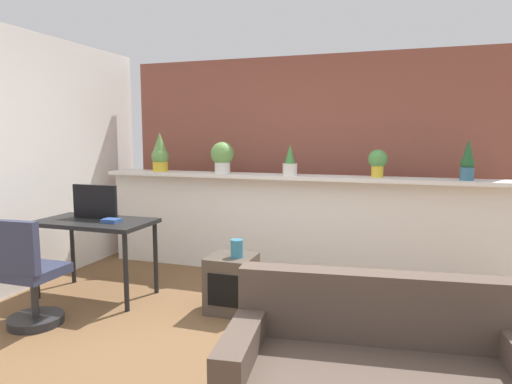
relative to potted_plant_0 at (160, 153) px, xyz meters
name	(u,v)px	position (x,y,z in m)	size (l,w,h in m)	color
ground_plane	(229,356)	(1.66, -1.96, -1.34)	(12.00, 12.00, 0.00)	brown
divider_wall	(295,227)	(1.66, 0.04, -0.80)	(4.55, 0.16, 1.09)	white
plant_shelf	(295,177)	(1.66, 0.00, -0.24)	(4.55, 0.37, 0.04)	white
brick_wall_behind	(307,161)	(1.66, 0.64, -0.09)	(4.55, 0.10, 2.50)	brown
potted_plant_0	(160,153)	(0.00, 0.00, 0.00)	(0.21, 0.21, 0.47)	gold
potted_plant_1	(222,156)	(0.80, 0.02, -0.02)	(0.27, 0.27, 0.36)	silver
potted_plant_2	(290,163)	(1.62, -0.04, -0.08)	(0.16, 0.16, 0.33)	silver
potted_plant_3	(378,161)	(2.53, 0.02, -0.05)	(0.19, 0.19, 0.29)	gold
potted_plant_4	(468,161)	(3.37, -0.02, -0.04)	(0.13, 0.13, 0.41)	#386B84
desk	(95,229)	(0.00, -1.24, -0.68)	(1.10, 0.60, 0.75)	black
tv_monitor	(95,202)	(-0.06, -1.16, -0.43)	(0.49, 0.04, 0.33)	black
office_chair	(28,281)	(-0.06, -2.02, -0.96)	(0.45, 0.46, 0.91)	#262628
side_cube_shelf	(231,283)	(1.38, -1.18, -1.09)	(0.40, 0.41, 0.50)	#4C4238
vase_on_shelf	(237,248)	(1.44, -1.19, -0.77)	(0.11, 0.11, 0.16)	teal
book_on_desk	(111,221)	(0.22, -1.29, -0.58)	(0.16, 0.12, 0.04)	#2D4C8C
couch	(377,384)	(2.71, -2.51, -1.06)	(1.64, 0.94, 0.80)	brown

